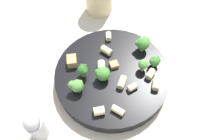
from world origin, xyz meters
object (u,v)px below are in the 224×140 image
Objects in this scene: rigatoni_0 at (122,82)px; rigatoni_6 at (118,110)px; broccoli_floret_4 at (76,86)px; rigatoni_3 at (107,50)px; broccoli_floret_1 at (103,74)px; broccoli_floret_5 at (143,65)px; rigatoni_5 at (100,111)px; broccoli_floret_3 at (83,70)px; chicken_chunk_1 at (72,60)px; pepper_shaker at (36,127)px; broccoli_floret_2 at (155,61)px; rigatoni_1 at (156,84)px; rigatoni_7 at (101,65)px; broccoli_floret_0 at (143,43)px; rigatoni_2 at (150,74)px; rigatoni_4 at (108,36)px; pasta_bowl at (112,75)px; chicken_chunk_0 at (114,65)px.

rigatoni_0 is 1.03× the size of rigatoni_6.
broccoli_floret_4 is 1.26× the size of rigatoni_3.
broccoli_floret_5 is at bearing -60.39° from broccoli_floret_1.
rigatoni_3 is 0.16m from rigatoni_5.
broccoli_floret_3 is 1.22× the size of chicken_chunk_1.
broccoli_floret_3 is 0.15m from pepper_shaker.
pepper_shaker is (-0.21, 0.20, -0.01)m from broccoli_floret_2.
broccoli_floret_5 is at bearing -42.64° from pepper_shaker.
broccoli_floret_4 reaches higher than rigatoni_0.
broccoli_floret_3 reaches higher than rigatoni_3.
broccoli_floret_1 is 0.06m from broccoli_floret_4.
broccoli_floret_3 reaches higher than rigatoni_6.
broccoli_floret_1 is 1.32× the size of rigatoni_1.
rigatoni_6 is 0.16m from chicken_chunk_1.
broccoli_floret_3 is at bearing 132.62° from rigatoni_7.
broccoli_floret_5 is at bearing -14.19° from rigatoni_6.
pepper_shaker reaches higher than rigatoni_6.
broccoli_floret_5 reaches higher than rigatoni_7.
broccoli_floret_0 is 1.80× the size of rigatoni_5.
broccoli_floret_1 is at bearing 37.62° from rigatoni_6.
rigatoni_2 is 0.84× the size of chicken_chunk_1.
broccoli_floret_2 is 0.86× the size of broccoli_floret_3.
chicken_chunk_1 is (0.10, 0.10, 0.00)m from rigatoni_5.
rigatoni_4 is (0.12, 0.06, -0.00)m from rigatoni_0.
rigatoni_0 is at bearing -90.29° from broccoli_floret_3.
rigatoni_5 is at bearing -179.02° from pasta_bowl.
rigatoni_4 is 1.17× the size of chicken_chunk_0.
rigatoni_3 is at bearing 38.39° from chicken_chunk_0.
rigatoni_3 is 0.04m from chicken_chunk_0.
rigatoni_2 is 1.07× the size of rigatoni_4.
rigatoni_6 is (-0.07, -0.05, -0.01)m from broccoli_floret_1.
chicken_chunk_0 is 0.10m from chicken_chunk_1.
rigatoni_6 is 0.99× the size of chicken_chunk_1.
rigatoni_4 reaches higher than chicken_chunk_0.
broccoli_floret_4 is 1.67× the size of rigatoni_7.
broccoli_floret_0 is 0.08m from rigatoni_2.
broccoli_floret_0 reaches higher than broccoli_floret_2.
rigatoni_1 is at bearing -96.65° from rigatoni_7.
chicken_chunk_0 is 0.22× the size of pepper_shaker.
broccoli_floret_0 reaches higher than broccoli_floret_3.
rigatoni_7 is (-0.04, 0.12, -0.01)m from broccoli_floret_2.
rigatoni_6 is at bearing -71.06° from rigatoni_5.
broccoli_floret_3 reaches higher than rigatoni_5.
rigatoni_4 is (0.07, 0.10, -0.01)m from broccoli_floret_5.
rigatoni_4 is at bearing -15.84° from pepper_shaker.
chicken_chunk_0 is (0.00, 0.09, -0.00)m from rigatoni_2.
pasta_bowl is at bearing 111.08° from broccoli_floret_5.
chicken_chunk_0 is at bearing 35.61° from rigatoni_0.
pepper_shaker reaches higher than rigatoni_7.
rigatoni_4 is (0.12, -0.02, -0.01)m from broccoli_floret_3.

